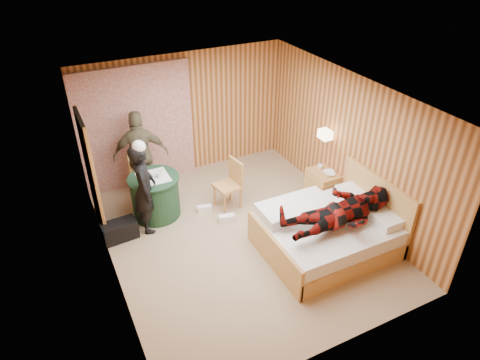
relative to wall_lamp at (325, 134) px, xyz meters
name	(u,v)px	position (x,y,z in m)	size (l,w,h in m)	color
floor	(241,235)	(-1.92, -0.45, -1.30)	(4.20, 5.00, 0.01)	tan
ceiling	(241,96)	(-1.92, -0.45, 1.20)	(4.20, 5.00, 0.01)	silver
wall_back	(185,115)	(-1.92, 2.05, -0.05)	(4.20, 0.02, 2.50)	tan
wall_left	(103,208)	(-4.02, -0.45, -0.05)	(0.02, 5.00, 2.50)	tan
wall_right	(349,145)	(0.18, -0.45, -0.05)	(0.02, 5.00, 2.50)	tan
curtain	(137,128)	(-2.92, 1.98, -0.10)	(2.20, 0.08, 2.40)	beige
doorway	(91,174)	(-3.98, 0.95, -0.28)	(0.06, 0.90, 2.05)	black
wall_lamp	(325,134)	(0.00, 0.00, 0.00)	(0.26, 0.24, 0.16)	gold
bed	(327,232)	(-0.80, -1.33, -0.98)	(2.02, 1.59, 1.09)	#DDAF5A
nightstand	(322,185)	(-0.04, -0.14, -1.00)	(0.45, 0.61, 0.59)	#DDAF5A
round_table	(156,196)	(-3.01, 0.77, -0.90)	(0.90, 0.90, 0.80)	#21472C
chair_far	(142,171)	(-3.04, 1.48, -0.76)	(0.55, 0.55, 0.93)	#DDAF5A
chair_near	(231,181)	(-1.68, 0.43, -0.75)	(0.48, 0.48, 0.94)	#DDAF5A
duffel_bag	(120,231)	(-3.77, 0.39, -1.14)	(0.57, 0.31, 0.32)	black
sneaker_left	(204,209)	(-2.21, 0.47, -1.24)	(0.26, 0.11, 0.12)	white
sneaker_right	(227,218)	(-1.97, 0.02, -1.24)	(0.29, 0.12, 0.13)	white
woman_standing	(144,189)	(-3.25, 0.46, -0.49)	(0.59, 0.39, 1.61)	black
man_at_table	(141,155)	(-3.01, 1.53, -0.44)	(1.01, 0.42, 1.72)	#6A6347
man_on_bed	(343,205)	(-0.77, -1.55, -0.32)	(1.77, 0.67, 0.86)	maroon
book_lower	(325,173)	(-0.04, -0.19, -0.70)	(0.17, 0.22, 0.02)	white
book_upper	(325,172)	(-0.04, -0.19, -0.68)	(0.16, 0.22, 0.02)	white
cup_nightstand	(320,167)	(-0.04, -0.01, -0.67)	(0.10, 0.10, 0.09)	white
cup_table	(159,174)	(-2.91, 0.72, -0.45)	(0.12, 0.12, 0.10)	white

